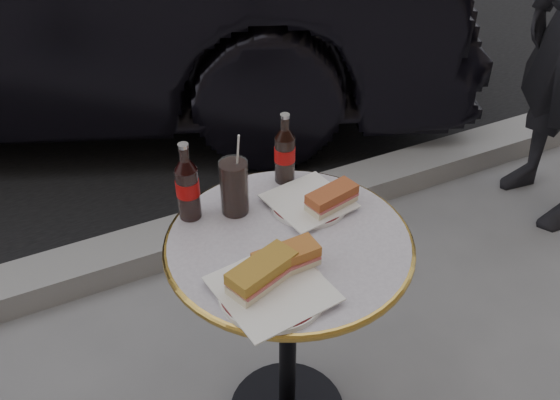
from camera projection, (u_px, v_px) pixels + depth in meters
name	position (u px, v px, depth m)	size (l,w,h in m)	color
curb	(190.00, 237.00, 2.59)	(40.00, 0.20, 0.12)	gray
bistro_table	(288.00, 338.00, 1.76)	(0.62, 0.62, 0.73)	#BAB2C4
plate_left	(272.00, 291.00, 1.39)	(0.24, 0.24, 0.01)	white
plate_right	(309.00, 203.00, 1.64)	(0.21, 0.21, 0.01)	white
sandwich_left_a	(262.00, 274.00, 1.38)	(0.16, 0.08, 0.06)	#A8792A
sandwich_left_b	(286.00, 260.00, 1.42)	(0.15, 0.07, 0.05)	#B1672D
sandwich_right	(332.00, 199.00, 1.61)	(0.14, 0.06, 0.05)	#A44E29
cola_bottle_left	(187.00, 181.00, 1.55)	(0.06, 0.06, 0.22)	black
cola_bottle_right	(285.00, 148.00, 1.68)	(0.06, 0.06, 0.21)	black
cola_glass	(234.00, 187.00, 1.58)	(0.08, 0.08, 0.15)	black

